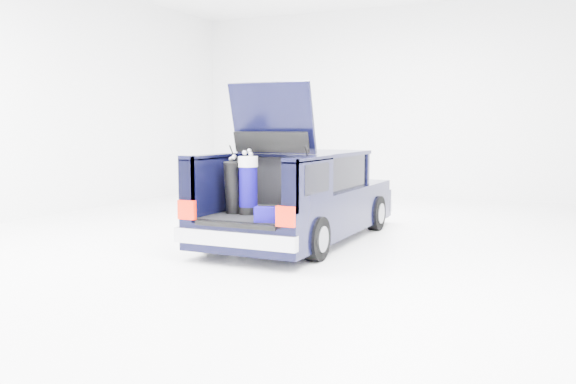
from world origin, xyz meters
The scene contains 6 objects.
ground centered at (0.00, 0.00, 0.00)m, with size 14.00×14.00×0.00m, color white.
car centered at (0.00, 0.11, 0.67)m, with size 1.87×4.65×2.47m.
red_suitcase centered at (0.50, -1.09, 0.87)m, with size 0.36×0.24×0.58m.
black_golf_bag centered at (-0.43, -1.44, 0.98)m, with size 0.30×0.33×0.83m.
blue_golf_bag centered at (-0.20, -1.42, 1.02)m, with size 0.30×0.30×0.93m.
blue_duffel centered at (0.41, -1.90, 0.70)m, with size 0.47×0.37×0.22m.
Camera 1 is at (3.94, -8.97, 1.82)m, focal length 38.00 mm.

